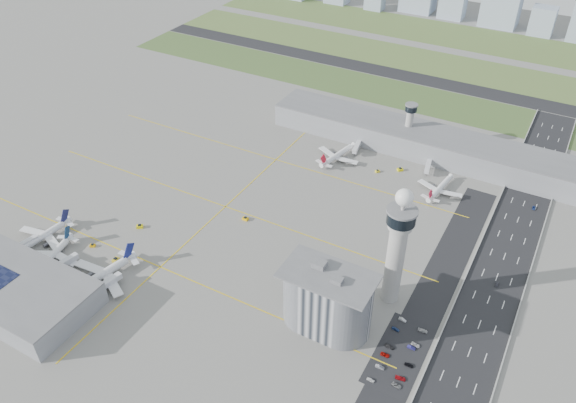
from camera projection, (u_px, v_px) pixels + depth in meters
The scene contains 51 objects.
ground at pixel (256, 258), 297.55m from camera, with size 1000.00×1000.00×0.00m, color gray.
grass_strip_0 at pixel (379, 90), 463.24m from camera, with size 480.00×50.00×0.08m, color #3F5327.
grass_strip_1 at pixel (409, 59), 515.87m from camera, with size 480.00×60.00×0.08m, color #526F34.
grass_strip_2 at pixel (436, 32), 572.00m from camera, with size 480.00×70.00×0.08m, color #566D33.
runway at pixel (395, 74), 489.19m from camera, with size 480.00×22.00×0.10m, color black.
highway at pixel (473, 343), 252.44m from camera, with size 28.00×500.00×0.10m, color black.
barrier_left at pixel (443, 330), 257.60m from camera, with size 0.60×500.00×1.20m, color #9E9E99.
barrier_right at pixel (505, 354), 246.63m from camera, with size 0.60×500.00×1.20m, color #9E9E99.
landside_road at pixel (412, 336), 255.23m from camera, with size 18.00×260.00×0.08m, color black.
parking_lot at pixel (399, 353), 247.59m from camera, with size 20.00×44.00×0.10m, color black.
taxiway_line_h_0 at pixel (160, 267), 292.17m from camera, with size 260.00×0.60×0.01m, color yellow.
taxiway_line_h_1 at pixel (225, 207), 334.27m from camera, with size 260.00×0.60×0.01m, color yellow.
taxiway_line_h_2 at pixel (276, 160), 376.38m from camera, with size 260.00×0.60×0.01m, color yellow.
taxiway_line_v at pixel (225, 207), 334.27m from camera, with size 0.60×260.00×0.01m, color yellow.
control_tower at pixel (398, 243), 254.09m from camera, with size 14.00×14.00×64.50m.
secondary_tower at pixel (409, 122), 379.85m from camera, with size 8.60×8.60×31.90m.
admin_building at pixel (327, 300), 252.63m from camera, with size 42.00×24.00×33.50m.
terminal_pier at pixel (420, 141), 381.02m from camera, with size 210.00×32.00×15.80m.
near_terminal at pixel (11, 289), 270.69m from camera, with size 84.00×42.00×13.00m.
airplane_near_a at pixel (39, 234), 305.03m from camera, with size 39.34×33.44×11.02m, color white, non-canonical shape.
airplane_near_b at pixel (50, 254), 292.46m from camera, with size 37.22×31.64×10.42m, color white, non-canonical shape.
airplane_near_c at pixel (97, 273), 279.70m from camera, with size 44.34×37.69×12.42m, color white, non-canonical shape.
airplane_far_a at pixel (339, 152), 374.70m from camera, with size 37.22×31.64×10.42m, color white, non-canonical shape.
airplane_far_b at pixel (441, 185), 344.14m from camera, with size 34.39×29.23×9.63m, color white, non-canonical shape.
jet_bridge_near_0 at pixel (14, 252), 297.34m from camera, with size 14.00×3.00×5.70m, color silver, non-canonical shape.
jet_bridge_near_1 at pixel (54, 271), 285.58m from camera, with size 14.00×3.00×5.70m, color silver, non-canonical shape.
jet_bridge_near_2 at pixel (98, 292), 273.82m from camera, with size 14.00×3.00×5.70m, color silver, non-canonical shape.
jet_bridge_far_0 at pixel (359, 144), 387.69m from camera, with size 14.00×3.00×5.70m, color silver, non-canonical shape.
jet_bridge_far_1 at pixel (429, 163), 368.09m from camera, with size 14.00×3.00×5.70m, color silver, non-canonical shape.
tug_0 at pixel (93, 245), 304.73m from camera, with size 1.97×2.87×1.67m, color #EEA705, non-canonical shape.
tug_1 at pixel (116, 260), 295.29m from camera, with size 2.47×3.59×2.09m, color gold, non-canonical shape.
tug_2 at pixel (140, 226), 317.74m from camera, with size 2.48×3.61×2.10m, color yellow, non-canonical shape.
tug_3 at pixel (245, 218), 323.57m from camera, with size 2.29×3.33×1.94m, color #F7B306, non-canonical shape.
tug_4 at pixel (378, 171), 363.77m from camera, with size 1.94×2.82×1.64m, color yellow, non-canonical shape.
tug_5 at pixel (400, 169), 365.06m from camera, with size 2.43×3.54×2.06m, color yellow, non-canonical shape.
car_lot_0 at pixel (371, 380), 235.95m from camera, with size 1.38×3.42×1.17m, color white.
car_lot_1 at pixel (380, 367), 241.10m from camera, with size 1.39×3.99×1.31m, color gray.
car_lot_2 at pixel (385, 355), 246.37m from camera, with size 1.87×4.06×1.13m, color #A90C07.
car_lot_3 at pixel (390, 346), 249.94m from camera, with size 1.77×4.36×1.26m, color black.
car_lot_4 at pixel (396, 329), 258.00m from camera, with size 1.50×3.72×1.27m, color navy.
car_lot_5 at pixel (402, 320), 262.58m from camera, with size 1.31×3.75×1.23m, color silver.
car_lot_6 at pixel (397, 385), 233.76m from camera, with size 1.90×4.12×1.14m, color gray.
car_lot_7 at pixel (400, 378), 236.53m from camera, with size 1.82×4.47×1.30m, color #A30C13.
car_lot_8 at pixel (409, 365), 241.92m from camera, with size 1.55×3.86×1.31m, color black.
car_lot_9 at pixel (411, 348), 249.47m from camera, with size 1.31×3.77×1.24m, color navy.
car_lot_10 at pixel (416, 345), 250.77m from camera, with size 1.87×4.06×1.13m, color silver.
car_lot_11 at pixel (423, 331), 257.23m from camera, with size 1.80×4.43×1.29m, color #ADADAD.
car_hw_1 at pixel (497, 284), 281.26m from camera, with size 1.25×3.57×1.18m, color black.
car_hw_2 at pixel (534, 208), 332.37m from camera, with size 1.82×3.94×1.10m, color navy.
car_hw_4 at pixel (531, 152), 382.85m from camera, with size 1.50×3.74×1.27m, color #A2A5A8.
skyline_bldg_10 at pixel (542, 21), 557.86m from camera, with size 23.01×18.41×27.75m, color #9EADC1.
Camera 1 is at (122.76, -184.76, 201.34)m, focal length 35.00 mm.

